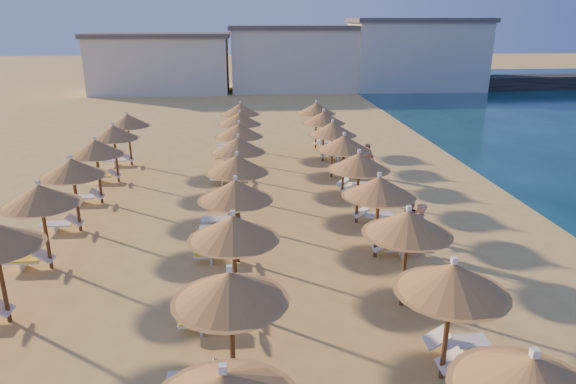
{
  "coord_description": "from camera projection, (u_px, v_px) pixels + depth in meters",
  "views": [
    {
      "loc": [
        -2.41,
        -15.6,
        7.92
      ],
      "look_at": [
        -0.86,
        4.0,
        1.3
      ],
      "focal_mm": 32.0,
      "sensor_mm": 36.0,
      "label": 1
    }
  ],
  "objects": [
    {
      "name": "ground",
      "position": [
        322.0,
        265.0,
        17.44
      ],
      "size": [
        220.0,
        220.0,
        0.0
      ],
      "primitive_type": "plane",
      "color": "#E2B963",
      "rests_on": "ground"
    },
    {
      "name": "jetty",
      "position": [
        489.0,
        83.0,
        61.33
      ],
      "size": [
        30.17,
        5.62,
        1.5
      ],
      "primitive_type": "cube",
      "rotation": [
        0.0,
        0.0,
        0.05
      ],
      "color": "black",
      "rests_on": "ground"
    },
    {
      "name": "hotel_blocks",
      "position": [
        302.0,
        58.0,
        59.59
      ],
      "size": [
        45.2,
        9.34,
        8.1
      ],
      "color": "beige",
      "rests_on": "ground"
    },
    {
      "name": "parasol_row_east",
      "position": [
        368.0,
        174.0,
        18.76
      ],
      "size": [
        2.53,
        31.58,
        3.09
      ],
      "color": "brown",
      "rests_on": "ground"
    },
    {
      "name": "parasol_row_west",
      "position": [
        236.0,
        177.0,
        18.4
      ],
      "size": [
        2.53,
        31.58,
        3.09
      ],
      "color": "brown",
      "rests_on": "ground"
    },
    {
      "name": "parasol_row_inland",
      "position": [
        72.0,
        169.0,
        19.46
      ],
      "size": [
        2.53,
        21.9,
        3.09
      ],
      "color": "brown",
      "rests_on": "ground"
    },
    {
      "name": "loungers",
      "position": [
        254.0,
        231.0,
        19.32
      ],
      "size": [
        14.04,
        29.6,
        0.66
      ],
      "color": "white",
      "rests_on": "ground"
    },
    {
      "name": "beachgoer_a",
      "position": [
        418.0,
        230.0,
        17.88
      ],
      "size": [
        0.7,
        0.83,
        1.92
      ],
      "primitive_type": "imported",
      "rotation": [
        0.0,
        0.0,
        -1.99
      ],
      "color": "tan",
      "rests_on": "ground"
    },
    {
      "name": "beachgoer_b",
      "position": [
        410.0,
        220.0,
        19.18
      ],
      "size": [
        0.94,
        0.97,
        1.58
      ],
      "primitive_type": "imported",
      "rotation": [
        0.0,
        0.0,
        -0.91
      ],
      "color": "tan",
      "rests_on": "ground"
    },
    {
      "name": "beachgoer_c",
      "position": [
        367.0,
        160.0,
        26.98
      ],
      "size": [
        0.91,
        1.13,
        1.79
      ],
      "primitive_type": "imported",
      "rotation": [
        0.0,
        0.0,
        -1.04
      ],
      "color": "tan",
      "rests_on": "ground"
    }
  ]
}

